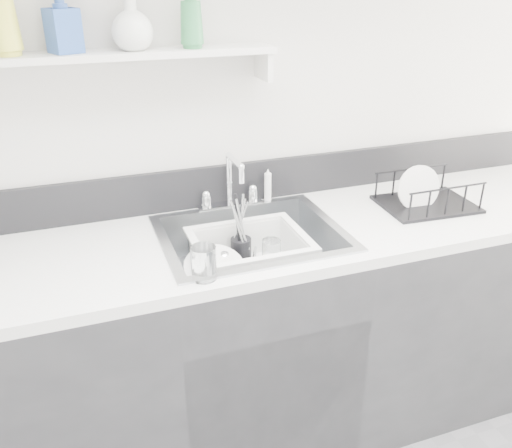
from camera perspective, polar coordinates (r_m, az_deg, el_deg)
name	(u,v)px	position (r m, az deg, el deg)	size (l,w,h in m)	color
room_shell	(409,24)	(1.00, 15.79, 19.64)	(3.50, 3.00, 2.60)	silver
counter_run	(252,339)	(2.16, -0.46, -12.04)	(3.20, 0.62, 0.92)	#27272A
backsplash	(226,184)	(2.15, -3.17, 4.20)	(3.20, 0.02, 0.16)	black
sink	(251,256)	(1.96, -0.50, -3.39)	(0.64, 0.52, 0.20)	silver
faucet	(230,194)	(2.11, -2.73, 3.22)	(0.26, 0.18, 0.23)	silver
side_sprayer	(268,185)	(2.16, 1.25, 4.09)	(0.03, 0.03, 0.14)	white
wall_shelf	(125,57)	(1.88, -13.60, 16.74)	(1.00, 0.16, 0.12)	silver
wash_tub	(250,257)	(1.95, -0.67, -3.53)	(0.40, 0.33, 0.16)	white
plate_stack	(217,275)	(1.92, -4.10, -5.36)	(0.26, 0.26, 0.10)	white
utensil_cup	(241,248)	(2.03, -1.60, -2.55)	(0.08, 0.08, 0.26)	black
ladle	(242,264)	(1.96, -1.52, -4.23)	(0.25, 0.09, 0.07)	silver
tumbler_in_tub	(271,253)	(2.01, 1.62, -3.03)	(0.07, 0.07, 0.10)	white
tumbler_counter	(204,263)	(1.63, -5.53, -4.10)	(0.08, 0.08, 0.11)	white
dish_rack	(428,191)	(2.23, 17.64, 3.34)	(0.36, 0.27, 0.13)	black
bowl_small	(286,274)	(1.94, 3.23, -5.29)	(0.11, 0.11, 0.03)	white
soap_bottle_a	(1,13)	(1.85, -25.25, 19.43)	(0.09, 0.09, 0.24)	#E1DE46
soap_bottle_b	(62,20)	(1.86, -19.76, 19.57)	(0.09, 0.09, 0.20)	#2A50A0
soap_bottle_c	(132,23)	(1.87, -12.95, 19.95)	(0.13, 0.13, 0.17)	white
soap_bottle_d	(191,16)	(1.89, -6.85, 20.95)	(0.08, 0.08, 0.20)	#2D7B44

